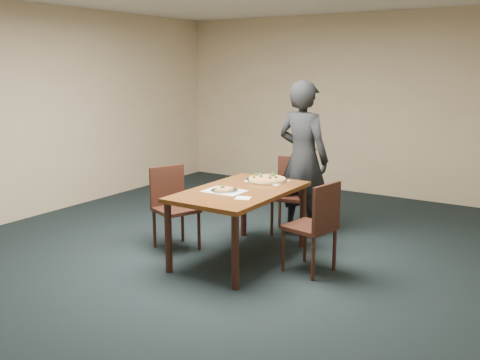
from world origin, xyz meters
The scene contains 13 objects.
ground centered at (0.00, 0.00, 0.00)m, with size 8.00×8.00×0.00m, color black.
room_shell centered at (0.00, 0.00, 1.74)m, with size 8.00×8.00×8.00m.
dining_table centered at (0.24, 0.40, 0.66)m, with size 0.90×1.50×0.75m.
chair_far centered at (0.25, 1.56, 0.52)m, with size 0.51×0.51×0.91m.
chair_left centered at (-0.59, 0.31, 0.52)m, with size 0.54×0.54×0.91m.
chair_right centered at (1.08, 0.46, 0.52)m, with size 0.49×0.49×0.91m.
diner centered at (0.39, 1.56, 0.92)m, with size 0.67×0.44×1.84m, color black.
placemat_main centered at (0.27, 0.91, 0.75)m, with size 0.42×0.32×0.00m, color white.
placemat_near centered at (0.15, 0.25, 0.75)m, with size 0.40×0.30×0.00m, color white.
pizza_pan centered at (0.27, 0.91, 0.77)m, with size 0.45×0.45×0.07m.
slice_plate_near centered at (0.14, 0.25, 0.76)m, with size 0.28×0.28×0.06m.
slice_plate_far centered at (0.15, 0.93, 0.76)m, with size 0.28×0.28×0.06m.
napkin centered at (0.47, 0.09, 0.75)m, with size 0.14×0.14×0.01m, color white.
Camera 1 is at (3.13, -4.11, 1.99)m, focal length 40.00 mm.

